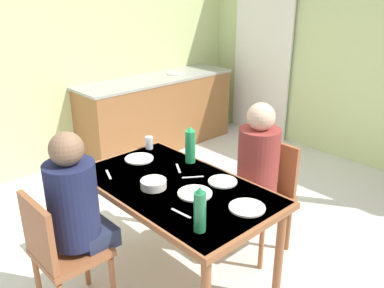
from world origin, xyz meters
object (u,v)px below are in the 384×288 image
Objects in this scene: serving_bowl_center at (154,184)px; person_near_diner at (75,201)px; dining_table at (176,195)px; water_bottle_green_near at (200,210)px; chair_near_diner at (59,250)px; chair_far_diner at (266,190)px; water_bottle_green_far at (190,145)px; kitchen_counter at (157,113)px; person_far_diner at (257,162)px.

person_near_diner is at bearing -104.55° from serving_bowl_center.
water_bottle_green_near is (0.49, -0.25, 0.20)m from dining_table.
chair_near_diner is 0.69m from serving_bowl_center.
water_bottle_green_far is (-0.39, -0.43, 0.38)m from chair_far_diner.
water_bottle_green_far is at bearing 90.54° from person_near_diner.
person_near_diner reaches higher than serving_bowl_center.
serving_bowl_center is (0.13, 0.63, 0.27)m from chair_near_diner.
kitchen_counter is 2.83m from person_near_diner.
dining_table is at bearing 73.34° from person_far_diner.
water_bottle_green_far is (-0.01, 1.08, 0.38)m from chair_near_diner.
water_bottle_green_near reaches higher than chair_near_diner.
person_far_diner is at bearing 90.00° from chair_far_diner.
kitchen_counter reaches higher than serving_bowl_center.
dining_table is at bearing 153.01° from water_bottle_green_near.
water_bottle_green_near is 0.58m from serving_bowl_center.
dining_table is 8.19× the size of serving_bowl_center.
serving_bowl_center is at bearing -73.21° from water_bottle_green_far.
chair_far_diner is 0.69m from water_bottle_green_far.
person_far_diner reaches higher than serving_bowl_center.
water_bottle_green_far is (-0.39, -0.30, 0.09)m from person_far_diner.
chair_far_diner is 1.13× the size of person_near_diner.
dining_table is 0.59m from water_bottle_green_near.
dining_table is (2.07, -1.47, 0.21)m from kitchen_counter.
person_near_diner reaches higher than chair_near_diner.
person_near_diner is at bearing 74.55° from chair_far_diner.
person_near_diner is at bearing -151.70° from water_bottle_green_near.
person_near_diner is 0.95m from water_bottle_green_far.
chair_far_diner is (0.19, 0.75, -0.17)m from dining_table.
person_near_diner is 0.51m from serving_bowl_center.
dining_table is 0.18m from serving_bowl_center.
chair_far_diner is at bearing 106.90° from water_bottle_green_near.
chair_near_diner is at bearing -143.59° from water_bottle_green_near.
water_bottle_green_near reaches higher than dining_table.
person_far_diner reaches higher than water_bottle_green_far.
chair_near_diner is 1.14m from water_bottle_green_far.
chair_near_diner is (1.87, -2.23, 0.05)m from kitchen_counter.
water_bottle_green_near reaches higher than serving_bowl_center.
person_near_diner is 4.53× the size of serving_bowl_center.
kitchen_counter is 2.58m from serving_bowl_center.
water_bottle_green_near is at bearing -12.24° from serving_bowl_center.
person_far_diner is 4.53× the size of serving_bowl_center.
person_far_diner reaches higher than dining_table.
kitchen_counter is at bearing 146.01° from water_bottle_green_near.
chair_near_diner is at bearing -49.98° from kitchen_counter.
serving_bowl_center is (2.00, -1.60, 0.32)m from kitchen_counter.
dining_table is 0.66m from person_far_diner.
water_bottle_green_near is at bearing -26.99° from dining_table.
dining_table is 1.60× the size of chair_far_diner.
dining_table is at bearing 62.39° from serving_bowl_center.
person_far_diner is (0.19, 0.62, 0.12)m from dining_table.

